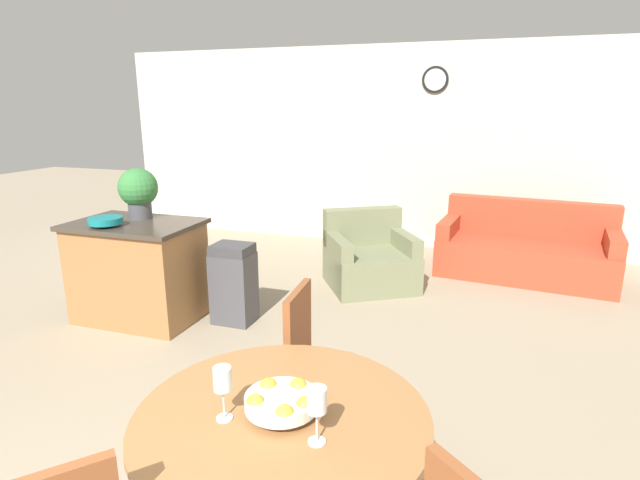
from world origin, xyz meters
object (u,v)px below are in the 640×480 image
object	(u,v)px
teal_bowl	(106,221)
kitchen_island	(139,271)
trash_bin	(234,284)
wine_glass_left	(222,381)
fruit_bowl	(282,401)
potted_plant	(138,190)
couch	(525,251)
wine_glass_right	(317,402)
dining_chair_far_side	(318,365)
armchair	(369,261)
dining_table	(283,451)

from	to	relation	value
teal_bowl	kitchen_island	bearing A→B (deg)	58.47
teal_bowl	trash_bin	xyz separation A→B (m)	(0.98, 0.40, -0.60)
wine_glass_left	trash_bin	xyz separation A→B (m)	(-1.20, 2.31, -0.55)
fruit_bowl	potted_plant	xyz separation A→B (m)	(-2.30, 2.17, 0.36)
wine_glass_left	couch	world-z (taller)	wine_glass_left
wine_glass_right	kitchen_island	distance (m)	3.27
dining_chair_far_side	wine_glass_left	distance (m)	0.99
wine_glass_right	kitchen_island	bearing A→B (deg)	138.85
couch	armchair	world-z (taller)	couch
fruit_bowl	potted_plant	size ratio (longest dim) A/B	0.63
armchair	trash_bin	bearing A→B (deg)	-157.59
wine_glass_right	trash_bin	bearing A→B (deg)	124.16
potted_plant	armchair	distance (m)	2.46
dining_table	fruit_bowl	size ratio (longest dim) A/B	4.02
kitchen_island	teal_bowl	world-z (taller)	teal_bowl
teal_bowl	armchair	size ratio (longest dim) A/B	0.24
kitchen_island	wine_glass_right	bearing A→B (deg)	-41.15
dining_table	trash_bin	size ratio (longest dim) A/B	1.59
dining_table	teal_bowl	distance (m)	3.01
teal_bowl	wine_glass_right	bearing A→B (deg)	-36.98
kitchen_island	potted_plant	bearing A→B (deg)	105.37
dining_chair_far_side	teal_bowl	bearing A→B (deg)	-117.37
dining_chair_far_side	fruit_bowl	bearing A→B (deg)	5.62
dining_chair_far_side	potted_plant	size ratio (longest dim) A/B	2.07
potted_plant	trash_bin	bearing A→B (deg)	2.46
dining_chair_far_side	wine_glass_left	bearing A→B (deg)	-7.75
dining_table	couch	xyz separation A→B (m)	(1.18, 4.44, -0.30)
dining_table	potted_plant	size ratio (longest dim) A/B	2.51
wine_glass_left	couch	size ratio (longest dim) A/B	0.11
potted_plant	teal_bowl	bearing A→B (deg)	-102.66
teal_bowl	trash_bin	world-z (taller)	teal_bowl
trash_bin	armchair	distance (m)	1.62
dining_table	teal_bowl	bearing A→B (deg)	142.74
dining_chair_far_side	teal_bowl	size ratio (longest dim) A/B	3.34
kitchen_island	couch	xyz separation A→B (m)	(3.44, 2.42, -0.17)
armchair	kitchen_island	bearing A→B (deg)	-171.89
wine_glass_left	wine_glass_right	xyz separation A→B (m)	(0.38, -0.02, 0.00)
wine_glass_right	dining_table	bearing A→B (deg)	146.87
trash_bin	dining_chair_far_side	bearing A→B (deg)	-47.86
dining_table	trash_bin	distance (m)	2.62
potted_plant	armchair	world-z (taller)	potted_plant
dining_table	wine_glass_right	xyz separation A→B (m)	(0.18, -0.12, 0.33)
potted_plant	couch	distance (m)	4.25
potted_plant	wine_glass_right	bearing A→B (deg)	-42.67
kitchen_island	trash_bin	world-z (taller)	kitchen_island
wine_glass_left	teal_bowl	size ratio (longest dim) A/B	0.76
wine_glass_left	kitchen_island	size ratio (longest dim) A/B	0.19
armchair	dining_table	bearing A→B (deg)	-114.49
wine_glass_left	wine_glass_right	world-z (taller)	same
teal_bowl	armchair	xyz separation A→B (m)	(1.93, 1.71, -0.68)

